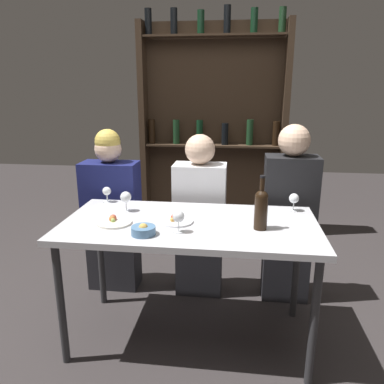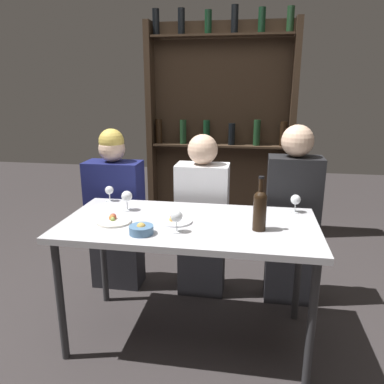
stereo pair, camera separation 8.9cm
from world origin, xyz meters
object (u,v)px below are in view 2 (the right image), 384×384
(wine_glass_2, at_px, (109,191))
(food_plate_1, at_px, (175,220))
(seated_person_left, at_px, (116,213))
(wine_glass_0, at_px, (177,217))
(wine_glass_1, at_px, (127,197))
(snack_bowl, at_px, (141,229))
(wine_bottle, at_px, (260,208))
(food_plate_0, at_px, (114,220))
(seated_person_right, at_px, (292,220))
(seated_person_center, at_px, (202,220))
(wine_glass_3, at_px, (296,200))

(wine_glass_2, distance_m, food_plate_1, 0.63)
(seated_person_left, bearing_deg, wine_glass_0, -49.22)
(wine_glass_1, height_order, snack_bowl, wine_glass_1)
(wine_glass_0, distance_m, snack_bowl, 0.20)
(wine_bottle, distance_m, food_plate_0, 0.84)
(wine_glass_1, distance_m, food_plate_0, 0.24)
(wine_glass_1, height_order, food_plate_0, wine_glass_1)
(food_plate_0, bearing_deg, wine_glass_0, -12.66)
(snack_bowl, bearing_deg, wine_bottle, 14.52)
(seated_person_right, bearing_deg, seated_person_center, 180.00)
(wine_glass_1, height_order, wine_glass_3, wine_glass_1)
(wine_glass_0, height_order, snack_bowl, wine_glass_0)
(wine_glass_0, xyz_separation_m, seated_person_right, (0.68, 0.74, -0.24))
(wine_glass_2, relative_size, seated_person_center, 0.09)
(wine_glass_1, relative_size, seated_person_center, 0.11)
(wine_bottle, bearing_deg, seated_person_right, 69.10)
(wine_glass_1, relative_size, seated_person_right, 0.10)
(wine_glass_0, bearing_deg, snack_bowl, -162.38)
(wine_glass_0, bearing_deg, wine_glass_3, 33.84)
(wine_glass_1, relative_size, food_plate_1, 0.64)
(food_plate_0, relative_size, snack_bowl, 1.52)
(snack_bowl, bearing_deg, seated_person_left, 119.75)
(wine_glass_3, bearing_deg, snack_bowl, -149.26)
(wine_glass_0, height_order, seated_person_right, seated_person_right)
(wine_glass_3, xyz_separation_m, seated_person_right, (0.02, 0.29, -0.23))
(wine_bottle, height_order, seated_person_left, seated_person_left)
(wine_bottle, height_order, wine_glass_0, wine_bottle)
(wine_glass_0, distance_m, seated_person_center, 0.79)
(wine_glass_1, bearing_deg, wine_glass_0, -38.89)
(wine_glass_0, bearing_deg, food_plate_0, 167.34)
(wine_bottle, bearing_deg, wine_glass_3, 56.75)
(wine_glass_1, xyz_separation_m, wine_glass_3, (1.05, 0.13, -0.01))
(seated_person_left, xyz_separation_m, seated_person_center, (0.67, 0.00, -0.02))
(wine_bottle, height_order, seated_person_center, seated_person_center)
(wine_glass_3, xyz_separation_m, seated_person_center, (-0.63, 0.29, -0.27))
(wine_glass_1, height_order, wine_glass_2, wine_glass_1)
(food_plate_1, bearing_deg, seated_person_right, 38.95)
(wine_glass_0, bearing_deg, food_plate_1, 105.34)
(wine_bottle, distance_m, wine_glass_1, 0.85)
(wine_glass_1, distance_m, wine_glass_3, 1.06)
(wine_glass_3, bearing_deg, seated_person_right, 86.60)
(wine_bottle, distance_m, food_plate_1, 0.50)
(wine_glass_0, xyz_separation_m, food_plate_0, (-0.39, 0.09, -0.07))
(wine_glass_2, xyz_separation_m, food_plate_1, (0.53, -0.33, -0.06))
(wine_glass_2, bearing_deg, food_plate_0, -65.65)
(wine_glass_2, xyz_separation_m, seated_person_center, (0.61, 0.25, -0.27))
(food_plate_0, bearing_deg, wine_bottle, 1.05)
(wine_glass_2, xyz_separation_m, seated_person_left, (-0.06, 0.25, -0.25))
(food_plate_1, xyz_separation_m, snack_bowl, (-0.14, -0.21, 0.01))
(wine_glass_0, distance_m, seated_person_right, 1.03)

